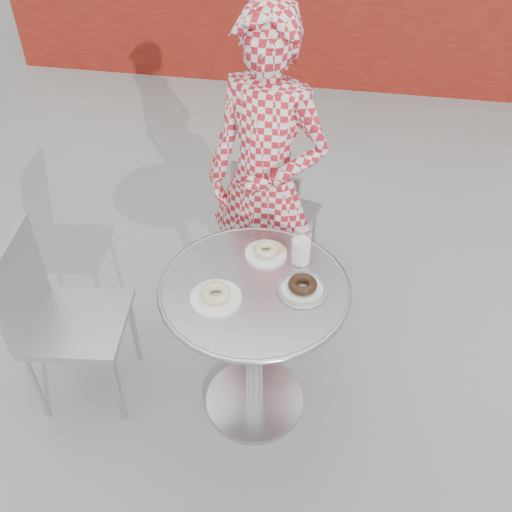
% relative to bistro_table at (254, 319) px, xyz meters
% --- Properties ---
extents(ground, '(60.00, 60.00, 0.00)m').
position_rel_bistro_table_xyz_m(ground, '(-0.04, 0.02, -0.59)').
color(ground, '#9E9C96').
rests_on(ground, ground).
extents(bistro_table, '(0.77, 0.77, 0.78)m').
position_rel_bistro_table_xyz_m(bistro_table, '(0.00, 0.00, 0.00)').
color(bistro_table, silver).
rests_on(bistro_table, ground).
extents(chair_far, '(0.47, 0.48, 0.80)m').
position_rel_bistro_table_xyz_m(chair_far, '(-0.05, 0.96, -0.34)').
color(chair_far, '#A8ABB0').
rests_on(chair_far, ground).
extents(chair_left, '(0.48, 0.48, 0.90)m').
position_rel_bistro_table_xyz_m(chair_left, '(-0.81, -0.05, -0.31)').
color(chair_left, '#A8ABB0').
rests_on(chair_left, ground).
extents(seated_person, '(0.70, 0.57, 1.67)m').
position_rel_bistro_table_xyz_m(seated_person, '(-0.06, 0.64, 0.24)').
color(seated_person, '#B01B27').
rests_on(seated_person, ground).
extents(plate_far, '(0.18, 0.18, 0.05)m').
position_rel_bistro_table_xyz_m(plate_far, '(0.02, 0.20, 0.21)').
color(plate_far, white).
rests_on(plate_far, bistro_table).
extents(plate_near, '(0.20, 0.20, 0.05)m').
position_rel_bistro_table_xyz_m(plate_near, '(-0.13, -0.10, 0.21)').
color(plate_near, white).
rests_on(plate_near, bistro_table).
extents(plate_checker, '(0.20, 0.20, 0.05)m').
position_rel_bistro_table_xyz_m(plate_checker, '(0.19, 0.01, 0.21)').
color(plate_checker, white).
rests_on(plate_checker, bistro_table).
extents(milk_cup, '(0.08, 0.08, 0.13)m').
position_rel_bistro_table_xyz_m(milk_cup, '(0.16, 0.18, 0.25)').
color(milk_cup, white).
rests_on(milk_cup, bistro_table).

